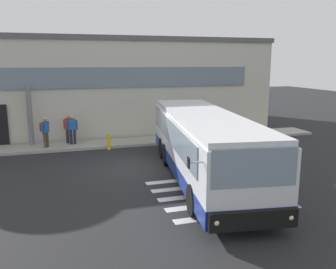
% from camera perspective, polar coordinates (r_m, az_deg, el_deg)
% --- Properties ---
extents(ground_plane, '(80.00, 90.00, 0.02)m').
position_cam_1_polar(ground_plane, '(16.45, -4.83, -5.16)').
color(ground_plane, '#232326').
rests_on(ground_plane, ground).
extents(bay_paint_stripes, '(4.40, 3.96, 0.01)m').
position_cam_1_polar(bay_paint_stripes, '(13.25, 7.70, -9.37)').
color(bay_paint_stripes, silver).
rests_on(bay_paint_stripes, ground).
extents(terminal_building, '(22.86, 13.80, 6.25)m').
position_cam_1_polar(terminal_building, '(27.21, -11.56, 7.98)').
color(terminal_building, beige).
rests_on(terminal_building, ground).
extents(boarding_curb, '(25.06, 2.00, 0.15)m').
position_cam_1_polar(boarding_curb, '(21.00, -7.59, -1.30)').
color(boarding_curb, '#9E9B93').
rests_on(boarding_curb, ground).
extents(entry_support_column, '(0.28, 0.28, 3.41)m').
position_cam_1_polar(entry_support_column, '(21.09, -21.28, 2.98)').
color(entry_support_column, slate).
rests_on(entry_support_column, boarding_curb).
extents(bus_main_foreground, '(4.44, 11.05, 2.70)m').
position_cam_1_polar(bus_main_foreground, '(14.50, 5.65, -1.98)').
color(bus_main_foreground, silver).
rests_on(bus_main_foreground, ground).
extents(passenger_near_column, '(0.50, 0.52, 1.68)m').
position_cam_1_polar(passenger_near_column, '(20.26, -19.12, 0.69)').
color(passenger_near_column, '#4C4233').
rests_on(passenger_near_column, boarding_curb).
extents(passenger_by_doorway, '(0.53, 0.37, 1.68)m').
position_cam_1_polar(passenger_by_doorway, '(20.90, -15.67, 1.12)').
color(passenger_by_doorway, '#2D2D33').
rests_on(passenger_by_doorway, boarding_curb).
extents(passenger_at_curb_edge, '(0.59, 0.26, 1.68)m').
position_cam_1_polar(passenger_at_curb_edge, '(20.62, -15.07, 1.01)').
color(passenger_at_curb_edge, '#1E2338').
rests_on(passenger_at_curb_edge, boarding_curb).
extents(safety_bollard_yellow, '(0.18, 0.18, 0.90)m').
position_cam_1_polar(safety_bollard_yellow, '(19.64, -9.47, -1.13)').
color(safety_bollard_yellow, yellow).
rests_on(safety_bollard_yellow, ground).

